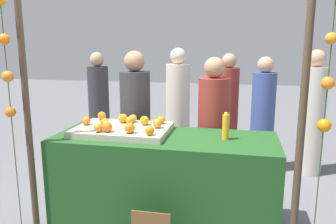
# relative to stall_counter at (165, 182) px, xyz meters

# --- Properties ---
(stall_counter) EXTENTS (2.05, 0.78, 0.91)m
(stall_counter) POSITION_rel_stall_counter_xyz_m (0.00, 0.00, 0.00)
(stall_counter) COLOR #1E4C1E
(stall_counter) RESTS_ON ground_plane
(orange_tray) EXTENTS (0.88, 0.63, 0.06)m
(orange_tray) POSITION_rel_stall_counter_xyz_m (-0.42, 0.04, 0.48)
(orange_tray) COLOR #B2AD99
(orange_tray) RESTS_ON stall_counter
(orange_0) EXTENTS (0.09, 0.09, 0.09)m
(orange_0) POSITION_rel_stall_counter_xyz_m (-0.24, 0.15, 0.56)
(orange_0) COLOR orange
(orange_0) RESTS_ON orange_tray
(orange_1) EXTENTS (0.08, 0.08, 0.08)m
(orange_1) POSITION_rel_stall_counter_xyz_m (-0.59, 0.01, 0.55)
(orange_1) COLOR orange
(orange_1) RESTS_ON orange_tray
(orange_2) EXTENTS (0.08, 0.08, 0.08)m
(orange_2) POSITION_rel_stall_counter_xyz_m (-0.38, 0.25, 0.55)
(orange_2) COLOR orange
(orange_2) RESTS_ON orange_tray
(orange_3) EXTENTS (0.08, 0.08, 0.08)m
(orange_3) POSITION_rel_stall_counter_xyz_m (-0.79, 0.04, 0.56)
(orange_3) COLOR orange
(orange_3) RESTS_ON orange_tray
(orange_4) EXTENTS (0.07, 0.07, 0.07)m
(orange_4) POSITION_rel_stall_counter_xyz_m (-0.40, 0.17, 0.55)
(orange_4) COLOR orange
(orange_4) RESTS_ON orange_tray
(orange_5) EXTENTS (0.08, 0.08, 0.08)m
(orange_5) POSITION_rel_stall_counter_xyz_m (-0.57, -0.19, 0.55)
(orange_5) COLOR orange
(orange_5) RESTS_ON orange_tray
(orange_6) EXTENTS (0.09, 0.09, 0.09)m
(orange_6) POSITION_rel_stall_counter_xyz_m (-0.49, -0.17, 0.56)
(orange_6) COLOR orange
(orange_6) RESTS_ON orange_tray
(orange_7) EXTENTS (0.09, 0.09, 0.09)m
(orange_7) POSITION_rel_stall_counter_xyz_m (-0.08, 0.06, 0.56)
(orange_7) COLOR orange
(orange_7) RESTS_ON orange_tray
(orange_8) EXTENTS (0.09, 0.09, 0.09)m
(orange_8) POSITION_rel_stall_counter_xyz_m (-0.73, 0.28, 0.56)
(orange_8) COLOR orange
(orange_8) RESTS_ON orange_tray
(orange_9) EXTENTS (0.09, 0.09, 0.09)m
(orange_9) POSITION_rel_stall_counter_xyz_m (-0.47, 0.20, 0.56)
(orange_9) COLOR orange
(orange_9) RESTS_ON orange_tray
(orange_10) EXTENTS (0.08, 0.08, 0.08)m
(orange_10) POSITION_rel_stall_counter_xyz_m (-0.09, 0.24, 0.55)
(orange_10) COLOR orange
(orange_10) RESTS_ON orange_tray
(orange_11) EXTENTS (0.07, 0.07, 0.07)m
(orange_11) POSITION_rel_stall_counter_xyz_m (-0.55, -0.06, 0.55)
(orange_11) COLOR orange
(orange_11) RESTS_ON orange_tray
(orange_12) EXTENTS (0.08, 0.08, 0.08)m
(orange_12) POSITION_rel_stall_counter_xyz_m (-0.09, -0.20, 0.55)
(orange_12) COLOR orange
(orange_12) RESTS_ON orange_tray
(orange_13) EXTENTS (0.09, 0.09, 0.09)m
(orange_13) POSITION_rel_stall_counter_xyz_m (-0.28, -0.17, 0.56)
(orange_13) COLOR orange
(orange_13) RESTS_ON orange_tray
(juice_bottle) EXTENTS (0.06, 0.06, 0.24)m
(juice_bottle) POSITION_rel_stall_counter_xyz_m (0.55, 0.01, 0.57)
(juice_bottle) COLOR #F5A41C
(juice_bottle) RESTS_ON stall_counter
(vendor_left) EXTENTS (0.34, 0.34, 1.68)m
(vendor_left) POSITION_rel_stall_counter_xyz_m (-0.47, 0.61, 0.33)
(vendor_left) COLOR #333338
(vendor_left) RESTS_ON ground_plane
(vendor_right) EXTENTS (0.32, 0.32, 1.62)m
(vendor_right) POSITION_rel_stall_counter_xyz_m (0.40, 0.59, 0.30)
(vendor_right) COLOR maroon
(vendor_right) RESTS_ON ground_plane
(crowd_person_0) EXTENTS (0.34, 0.34, 1.68)m
(crowd_person_0) POSITION_rel_stall_counter_xyz_m (1.62, 1.77, 0.33)
(crowd_person_0) COLOR beige
(crowd_person_0) RESTS_ON ground_plane
(crowd_person_1) EXTENTS (0.32, 0.32, 1.61)m
(crowd_person_1) POSITION_rel_stall_counter_xyz_m (0.49, 2.21, 0.29)
(crowd_person_1) COLOR maroon
(crowd_person_1) RESTS_ON ground_plane
(crowd_person_2) EXTENTS (0.32, 0.32, 1.62)m
(crowd_person_2) POSITION_rel_stall_counter_xyz_m (-1.51, 1.98, 0.30)
(crowd_person_2) COLOR #333338
(crowd_person_2) RESTS_ON ground_plane
(crowd_person_3) EXTENTS (0.32, 0.32, 1.58)m
(crowd_person_3) POSITION_rel_stall_counter_xyz_m (0.99, 1.73, 0.28)
(crowd_person_3) COLOR #384C8C
(crowd_person_3) RESTS_ON ground_plane
(crowd_person_4) EXTENTS (0.34, 0.34, 1.69)m
(crowd_person_4) POSITION_rel_stall_counter_xyz_m (-0.20, 1.76, 0.33)
(crowd_person_4) COLOR beige
(crowd_person_4) RESTS_ON ground_plane
(canopy_post_left) EXTENTS (0.06, 0.06, 2.30)m
(canopy_post_left) POSITION_rel_stall_counter_xyz_m (-1.11, -0.43, 0.70)
(canopy_post_left) COLOR #473828
(canopy_post_left) RESTS_ON ground_plane
(canopy_post_right) EXTENTS (0.06, 0.06, 2.30)m
(canopy_post_right) POSITION_rel_stall_counter_xyz_m (1.11, -0.43, 0.70)
(canopy_post_right) COLOR #473828
(canopy_post_right) RESTS_ON ground_plane
(garland_strand_left) EXTENTS (0.10, 0.10, 2.19)m
(garland_strand_left) POSITION_rel_stall_counter_xyz_m (-1.22, -0.49, 1.16)
(garland_strand_left) COLOR #2D4C23
(garland_strand_left) RESTS_ON ground_plane
(garland_strand_right) EXTENTS (0.10, 0.11, 2.19)m
(garland_strand_right) POSITION_rel_stall_counter_xyz_m (1.25, -0.45, 1.11)
(garland_strand_right) COLOR #2D4C23
(garland_strand_right) RESTS_ON ground_plane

